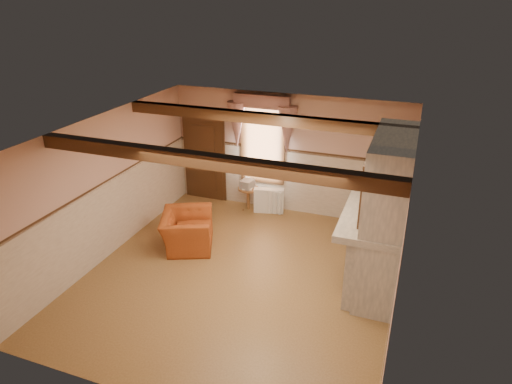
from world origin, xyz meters
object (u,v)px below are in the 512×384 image
(oil_lamp, at_px, (379,194))
(armchair, at_px, (187,230))
(mantel_clock, at_px, (381,190))
(side_table, at_px, (248,198))
(bowl, at_px, (375,210))
(radiator, at_px, (269,201))

(oil_lamp, bearing_deg, armchair, -172.57)
(mantel_clock, distance_m, oil_lamp, 0.28)
(side_table, relative_size, bowl, 1.50)
(armchair, height_order, bowl, bowl)
(side_table, bearing_deg, radiator, 0.00)
(bowl, bearing_deg, side_table, 146.51)
(bowl, bearing_deg, armchair, -179.88)
(side_table, bearing_deg, bowl, -33.49)
(armchair, height_order, side_table, armchair)
(side_table, height_order, bowl, bowl)
(mantel_clock, xyz_separation_m, oil_lamp, (0.00, -0.28, 0.04))
(side_table, distance_m, radiator, 0.52)
(side_table, bearing_deg, oil_lamp, -27.06)
(armchair, relative_size, mantel_clock, 4.69)
(side_table, height_order, mantel_clock, mantel_clock)
(side_table, relative_size, oil_lamp, 1.96)
(armchair, relative_size, side_table, 2.05)
(armchair, distance_m, oil_lamp, 3.88)
(armchair, bearing_deg, oil_lamp, -105.25)
(bowl, relative_size, oil_lamp, 1.31)
(side_table, xyz_separation_m, bowl, (3.11, -2.06, 1.19))
(radiator, bearing_deg, armchair, -130.67)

